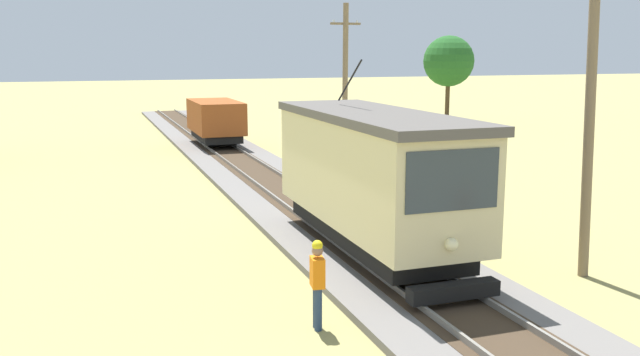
% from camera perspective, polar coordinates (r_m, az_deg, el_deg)
% --- Properties ---
extents(red_tram, '(2.60, 8.54, 4.79)m').
position_cam_1_polar(red_tram, '(17.47, 4.43, 0.26)').
color(red_tram, beige).
rests_on(red_tram, rail_right).
extents(freight_car, '(2.40, 5.20, 2.31)m').
position_cam_1_polar(freight_car, '(38.09, -8.75, 4.81)').
color(freight_car, '#93471E').
rests_on(freight_car, rail_right).
extents(utility_pole_near_tram, '(1.40, 0.57, 7.88)m').
position_cam_1_polar(utility_pole_near_tram, '(17.03, 21.73, 5.52)').
color(utility_pole_near_tram, '#7A664C').
rests_on(utility_pole_near_tram, ground).
extents(utility_pole_mid, '(1.40, 0.32, 7.39)m').
position_cam_1_polar(utility_pole_mid, '(30.55, 2.12, 7.73)').
color(utility_pole_mid, '#7A664C').
rests_on(utility_pole_mid, ground).
extents(second_worker, '(0.29, 0.41, 1.78)m').
position_cam_1_polar(second_worker, '(13.19, -0.22, -8.59)').
color(second_worker, navy).
rests_on(second_worker, ground).
extents(tree_left_near, '(3.69, 3.69, 6.45)m').
position_cam_1_polar(tree_left_near, '(51.02, 10.74, 9.59)').
color(tree_left_near, '#4C3823').
rests_on(tree_left_near, ground).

